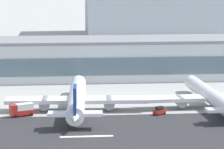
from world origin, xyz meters
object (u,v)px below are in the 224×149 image
(service_baggage_tug_0, at_px, (159,111))
(service_box_truck_2, at_px, (22,109))
(airliner_red_tail_gate_2, at_px, (212,97))
(airliner_navy_tail_gate_1, at_px, (77,99))
(terminal_building, at_px, (127,58))

(service_baggage_tug_0, bearing_deg, service_box_truck_2, 143.95)
(airliner_red_tail_gate_2, relative_size, service_box_truck_2, 7.17)
(airliner_navy_tail_gate_1, bearing_deg, airliner_red_tail_gate_2, -85.68)
(airliner_red_tail_gate_2, height_order, service_baggage_tug_0, airliner_red_tail_gate_2)
(terminal_building, distance_m, airliner_red_tail_gate_2, 51.74)
(terminal_building, distance_m, service_box_truck_2, 62.65)
(airliner_red_tail_gate_2, relative_size, service_baggage_tug_0, 13.04)
(airliner_red_tail_gate_2, xyz_separation_m, service_baggage_tug_0, (-15.39, -6.15, -2.03))
(airliner_red_tail_gate_2, xyz_separation_m, service_box_truck_2, (-50.60, -4.47, -1.29))
(airliner_navy_tail_gate_1, distance_m, service_box_truck_2, 14.78)
(terminal_building, xyz_separation_m, service_box_truck_2, (-33.05, -52.99, -5.05))
(terminal_building, relative_size, service_baggage_tug_0, 41.23)
(airliner_navy_tail_gate_1, height_order, service_box_truck_2, airliner_navy_tail_gate_1)
(airliner_red_tail_gate_2, bearing_deg, terminal_building, 17.69)
(airliner_navy_tail_gate_1, bearing_deg, service_box_truck_2, 108.18)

